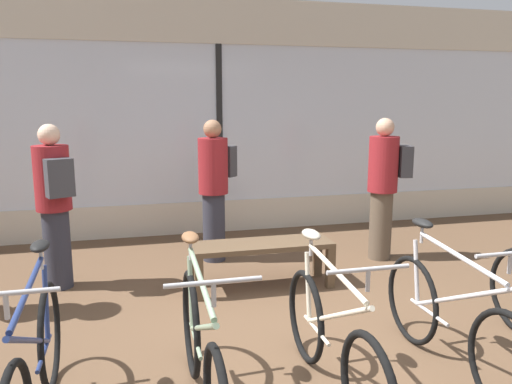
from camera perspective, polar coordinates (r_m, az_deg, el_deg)
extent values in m
plane|color=brown|center=(3.92, 5.79, -17.98)|extent=(24.00, 24.00, 0.00)
cube|color=beige|center=(7.16, -4.09, -2.72)|extent=(12.00, 0.08, 0.45)
cube|color=silver|center=(6.98, -4.23, 7.72)|extent=(12.00, 0.04, 2.15)
cube|color=beige|center=(7.05, -4.39, 18.95)|extent=(12.00, 0.08, 0.60)
cube|color=black|center=(6.95, -4.19, 7.71)|extent=(0.08, 0.02, 2.15)
torus|color=black|center=(3.65, -22.51, -14.90)|extent=(0.04, 0.70, 0.70)
cylinder|color=navy|center=(3.05, -24.35, -15.20)|extent=(0.03, 0.96, 0.51)
cylinder|color=navy|center=(3.52, -22.88, -11.62)|extent=(0.03, 0.11, 0.49)
cylinder|color=navy|center=(2.97, -24.66, -10.15)|extent=(0.03, 0.89, 0.10)
cylinder|color=navy|center=(3.44, -23.07, -16.53)|extent=(0.03, 0.46, 0.03)
cylinder|color=#B2B2B7|center=(3.38, -23.36, -6.99)|extent=(0.02, 0.02, 0.14)
ellipsoid|color=black|center=(3.36, -23.46, -5.68)|extent=(0.11, 0.22, 0.06)
cylinder|color=#B2B2B7|center=(2.54, -26.64, -11.60)|extent=(0.02, 0.02, 0.12)
cylinder|color=#ADADB2|center=(2.51, -26.75, -10.32)|extent=(0.46, 0.02, 0.02)
torus|color=black|center=(3.54, -7.43, -14.66)|extent=(0.04, 0.72, 0.72)
cylinder|color=gray|center=(2.92, -6.17, -15.14)|extent=(0.03, 1.01, 0.51)
cylinder|color=gray|center=(3.41, -7.45, -11.30)|extent=(0.03, 0.11, 0.49)
cylinder|color=gray|center=(2.84, -6.36, -9.88)|extent=(0.03, 0.94, 0.10)
cylinder|color=gray|center=(3.33, -6.92, -16.42)|extent=(0.03, 0.49, 0.03)
cylinder|color=#B2B2B7|center=(3.27, -7.49, -6.51)|extent=(0.02, 0.02, 0.14)
ellipsoid|color=brown|center=(3.25, -7.53, -5.16)|extent=(0.11, 0.22, 0.06)
cylinder|color=#B2B2B7|center=(2.38, -4.85, -11.59)|extent=(0.02, 0.02, 0.12)
cylinder|color=#ADADB2|center=(2.36, -4.87, -10.24)|extent=(0.46, 0.02, 0.02)
torus|color=black|center=(3.71, 5.68, -13.94)|extent=(0.05, 0.66, 0.66)
cylinder|color=beige|center=(3.16, 9.11, -13.78)|extent=(0.03, 0.92, 0.51)
cylinder|color=beige|center=(3.58, 5.97, -10.70)|extent=(0.03, 0.11, 0.49)
cylinder|color=beige|center=(3.08, 9.04, -8.90)|extent=(0.03, 0.85, 0.10)
cylinder|color=beige|center=(3.52, 6.94, -15.37)|extent=(0.03, 0.44, 0.03)
cylinder|color=#B2B2B7|center=(3.45, 6.29, -6.12)|extent=(0.02, 0.02, 0.14)
ellipsoid|color=#B2A893|center=(3.42, 6.32, -4.84)|extent=(0.11, 0.22, 0.06)
cylinder|color=#B2B2B7|center=(2.69, 12.67, -9.82)|extent=(0.02, 0.02, 0.12)
cylinder|color=#ADADB2|center=(2.67, 12.72, -8.61)|extent=(0.46, 0.02, 0.02)
torus|color=black|center=(4.12, 17.37, -11.67)|extent=(0.04, 0.68, 0.68)
torus|color=black|center=(3.38, 26.81, -17.50)|extent=(0.04, 0.68, 0.68)
cylinder|color=#BCBCC1|center=(3.61, 22.19, -11.11)|extent=(0.03, 0.96, 0.51)
cylinder|color=#BCBCC1|center=(4.01, 17.86, -8.69)|extent=(0.03, 0.11, 0.49)
cylinder|color=#BCBCC1|center=(3.55, 22.22, -6.81)|extent=(0.03, 0.89, 0.10)
cylinder|color=#BCBCC1|center=(3.94, 19.15, -12.82)|extent=(0.03, 0.46, 0.03)
cylinder|color=#B2B2B7|center=(3.89, 18.42, -4.54)|extent=(0.02, 0.02, 0.14)
ellipsoid|color=black|center=(3.87, 18.49, -3.39)|extent=(0.11, 0.22, 0.06)
cylinder|color=#B2B2B7|center=(3.19, 27.02, -7.30)|extent=(0.02, 0.02, 0.12)
cylinder|color=#ADADB2|center=(3.18, 27.11, -6.27)|extent=(0.46, 0.02, 0.02)
cube|color=brown|center=(4.99, 0.70, -6.07)|extent=(1.40, 0.44, 0.05)
cube|color=brown|center=(4.77, -6.55, -9.86)|extent=(0.08, 0.08, 0.41)
cube|color=brown|center=(5.10, 8.49, -8.56)|extent=(0.08, 0.08, 0.41)
cube|color=brown|center=(5.11, -7.09, -8.48)|extent=(0.08, 0.08, 0.41)
cube|color=brown|center=(5.42, 7.03, -7.37)|extent=(0.08, 0.08, 0.41)
cylinder|color=brown|center=(6.07, 14.04, -3.70)|extent=(0.30, 0.30, 0.81)
cylinder|color=maroon|center=(5.94, 14.35, 3.09)|extent=(0.39, 0.39, 0.64)
sphere|color=tan|center=(5.90, 14.54, 7.18)|extent=(0.21, 0.21, 0.21)
cube|color=#38383D|center=(6.02, 16.52, 3.39)|extent=(0.18, 0.26, 0.36)
cylinder|color=#2D2D38|center=(5.38, -21.74, -6.06)|extent=(0.34, 0.34, 0.80)
cylinder|color=maroon|center=(5.23, -22.27, 1.49)|extent=(0.45, 0.45, 0.63)
sphere|color=beige|center=(5.18, -22.59, 6.07)|extent=(0.21, 0.21, 0.21)
cube|color=#38383D|center=(4.99, -21.54, 1.52)|extent=(0.28, 0.22, 0.36)
cylinder|color=#2D2D38|center=(5.85, -4.83, -3.99)|extent=(0.37, 0.37, 0.80)
cylinder|color=maroon|center=(5.72, -4.94, 2.99)|extent=(0.48, 0.48, 0.63)
sphere|color=#9E7051|center=(5.68, -5.00, 7.20)|extent=(0.21, 0.21, 0.21)
cube|color=#38383D|center=(5.90, -3.51, 3.56)|extent=(0.27, 0.27, 0.36)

